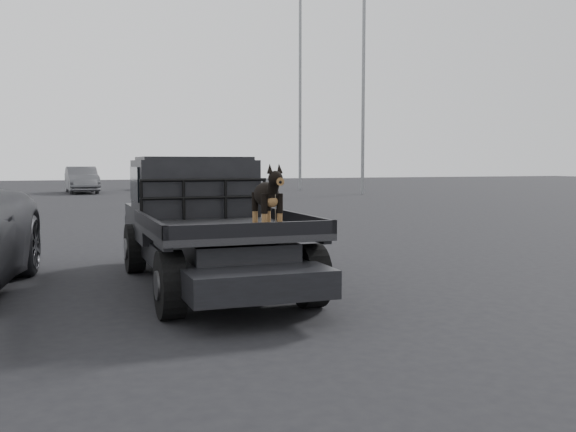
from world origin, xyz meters
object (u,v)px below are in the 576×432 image
object	(u,v)px
floodlight_mid	(364,52)
dog	(267,200)
floodlight_far	(300,49)
flatbed_ute	(209,253)
distant_car_a	(82,180)
distant_car_b	(165,178)

from	to	relation	value
floodlight_mid	dog	bearing A→B (deg)	-118.99
floodlight_far	flatbed_ute	bearing A→B (deg)	-113.51
distant_car_a	distant_car_b	size ratio (longest dim) A/B	0.92
distant_car_b	flatbed_ute	bearing A→B (deg)	-103.08
dog	distant_car_b	distance (m)	34.35
flatbed_ute	floodlight_mid	distance (m)	27.58
distant_car_a	floodlight_mid	bearing A→B (deg)	-28.17
dog	flatbed_ute	bearing A→B (deg)	99.29
distant_car_a	floodlight_mid	size ratio (longest dim) A/B	0.32
distant_car_b	floodlight_mid	world-z (taller)	floodlight_mid
dog	floodlight_far	distance (m)	34.04
dog	distant_car_b	size ratio (longest dim) A/B	0.15
flatbed_ute	floodlight_far	world-z (taller)	floodlight_far
flatbed_ute	dog	distance (m)	1.94
distant_car_a	floodlight_mid	distance (m)	17.27
distant_car_a	distant_car_b	xyz separation A→B (m)	(5.18, 2.77, -0.03)
flatbed_ute	floodlight_far	size ratio (longest dim) A/B	0.33
distant_car_b	distant_car_a	bearing A→B (deg)	-156.64
distant_car_a	distant_car_b	bearing A→B (deg)	25.40
dog	distant_car_a	distance (m)	31.30
dog	distant_car_a	world-z (taller)	dog
flatbed_ute	distant_car_a	bearing A→B (deg)	90.89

